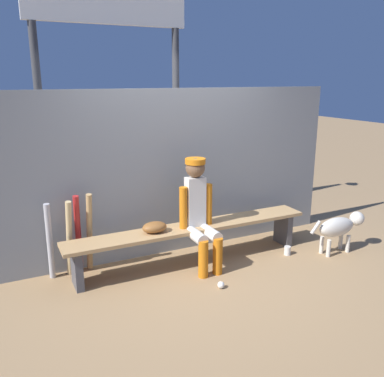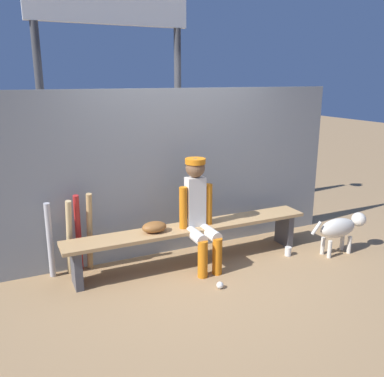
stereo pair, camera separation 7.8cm
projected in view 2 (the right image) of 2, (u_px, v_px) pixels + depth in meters
ground_plane at (192, 262)px, 4.89m from camera, size 30.00×30.00×0.00m
chainlink_fence at (177, 173)px, 5.01m from camera, size 4.37×0.03×2.01m
dugout_bench at (192, 233)px, 4.80m from camera, size 2.97×0.36×0.46m
player_seated at (199, 210)px, 4.64m from camera, size 0.41×0.55×1.26m
baseball_glove at (154, 227)px, 4.57m from camera, size 0.28×0.20×0.12m
bat_wood_tan at (90, 232)px, 4.58m from camera, size 0.08×0.22×0.93m
bat_aluminum_red at (78, 233)px, 4.55m from camera, size 0.09×0.19×0.92m
bat_wood_natural at (69, 238)px, 4.47m from camera, size 0.09×0.20×0.88m
bat_aluminum_silver at (50, 241)px, 4.42m from camera, size 0.07×0.13×0.86m
baseball at (220, 285)px, 4.28m from camera, size 0.07×0.07×0.07m
cup_on_ground at (288, 251)px, 5.07m from camera, size 0.08×0.08×0.11m
cup_on_bench at (185, 222)px, 4.72m from camera, size 0.08×0.08×0.11m
scoreboard at (116, 30)px, 5.32m from camera, size 2.38×0.27×3.83m
dog at (341, 228)px, 5.08m from camera, size 0.84×0.20×0.49m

